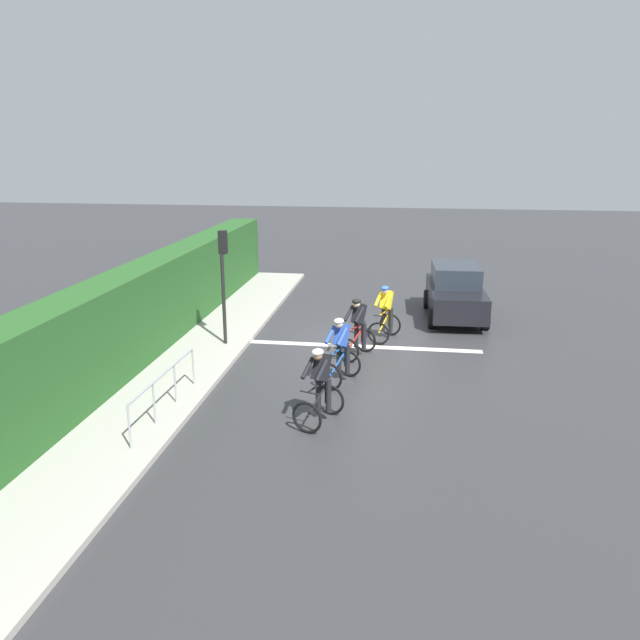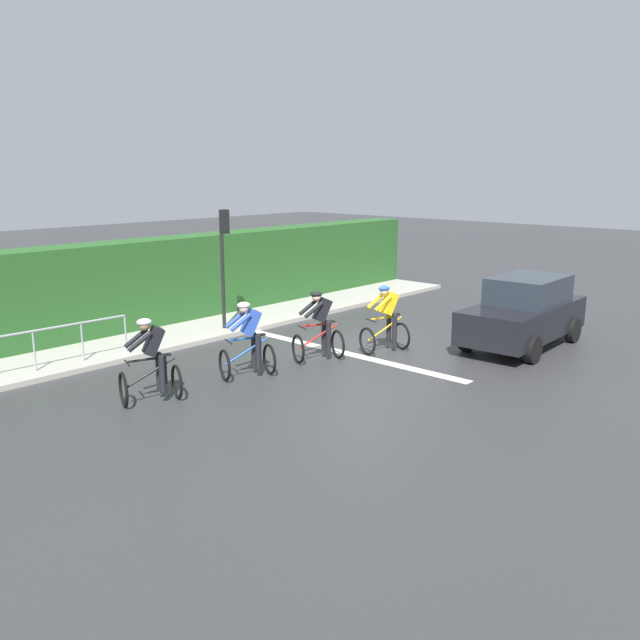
{
  "view_description": "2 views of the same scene",
  "coord_description": "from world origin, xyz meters",
  "views": [
    {
      "loc": [
        -1.27,
        17.35,
        5.63
      ],
      "look_at": [
        0.96,
        1.67,
        1.09
      ],
      "focal_mm": 34.54,
      "sensor_mm": 36.0,
      "label": 1
    },
    {
      "loc": [
        -10.08,
        12.37,
        4.35
      ],
      "look_at": [
        0.19,
        1.14,
        0.9
      ],
      "focal_mm": 37.07,
      "sensor_mm": 36.0,
      "label": 2
    }
  ],
  "objects": [
    {
      "name": "traffic_light_near_crossing",
      "position": [
        3.77,
        1.05,
        2.22
      ],
      "size": [
        0.23,
        0.31,
        3.34
      ],
      "color": "black",
      "rests_on": "ground"
    },
    {
      "name": "cyclist_lead",
      "position": [
        0.4,
        5.66,
        0.8
      ],
      "size": [
        1.01,
        1.25,
        1.66
      ],
      "color": "black",
      "rests_on": "ground"
    },
    {
      "name": "cyclist_mid",
      "position": [
        -0.03,
        1.38,
        0.8
      ],
      "size": [
        1.05,
        1.26,
        1.66
      ],
      "color": "black",
      "rests_on": "ground"
    },
    {
      "name": "pedestrian_railing_kerbside",
      "position": [
        3.67,
        5.88,
        0.78
      ],
      "size": [
        0.14,
        3.31,
        1.03
      ],
      "color": "#999EA3",
      "rests_on": "ground"
    },
    {
      "name": "cyclist_second",
      "position": [
        0.22,
        3.36,
        0.8
      ],
      "size": [
        1.02,
        1.25,
        1.66
      ],
      "color": "black",
      "rests_on": "ground"
    },
    {
      "name": "ground_plane",
      "position": [
        0.0,
        0.0,
        0.0
      ],
      "size": [
        80.0,
        80.0,
        0.0
      ],
      "primitive_type": "plane",
      "color": "#333335"
    },
    {
      "name": "stone_wall_low",
      "position": [
        5.47,
        2.0,
        0.32
      ],
      "size": [
        0.44,
        21.81,
        0.64
      ],
      "primitive_type": "cube",
      "color": "gray",
      "rests_on": "ground"
    },
    {
      "name": "sidewalk_kerb",
      "position": [
        4.57,
        2.0,
        0.06
      ],
      "size": [
        2.8,
        21.81,
        0.12
      ],
      "primitive_type": "cube",
      "color": "#ADA89E",
      "rests_on": "ground"
    },
    {
      "name": "cyclist_fourth",
      "position": [
        -0.72,
        -0.27,
        0.8
      ],
      "size": [
        0.98,
        1.24,
        1.66
      ],
      "color": "black",
      "rests_on": "ground"
    },
    {
      "name": "road_marking_stop_line",
      "position": [
        0.0,
        0.49,
        0.0
      ],
      "size": [
        7.0,
        0.3,
        0.01
      ],
      "primitive_type": "cube",
      "color": "silver",
      "rests_on": "ground"
    },
    {
      "name": "hedge_wall",
      "position": [
        5.77,
        2.0,
        1.25
      ],
      "size": [
        1.1,
        21.81,
        2.49
      ],
      "primitive_type": "cube",
      "color": "#265623",
      "rests_on": "ground"
    },
    {
      "name": "car_black",
      "position": [
        -2.93,
        -3.06,
        0.87
      ],
      "size": [
        1.99,
        4.15,
        1.76
      ],
      "color": "black",
      "rests_on": "ground"
    }
  ]
}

